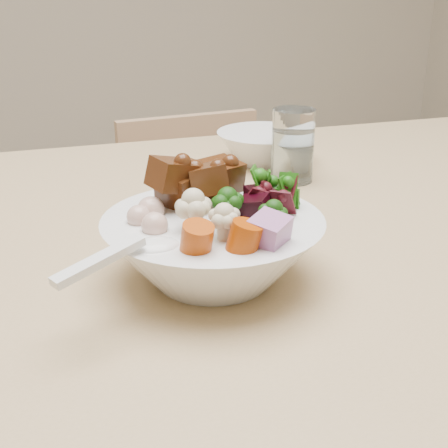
% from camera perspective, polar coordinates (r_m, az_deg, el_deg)
% --- Properties ---
extents(dining_table, '(1.74, 0.99, 0.81)m').
position_cam_1_polar(dining_table, '(0.98, 17.88, -2.84)').
color(dining_table, tan).
rests_on(dining_table, ground).
extents(chair_far, '(0.39, 0.39, 0.79)m').
position_cam_1_polar(chair_far, '(1.58, -1.79, -3.20)').
color(chair_far, tan).
rests_on(chair_far, ground).
extents(food_bowl, '(0.24, 0.24, 0.13)m').
position_cam_1_polar(food_bowl, '(0.68, -0.90, -1.82)').
color(food_bowl, white).
rests_on(food_bowl, dining_table).
extents(soup_spoon, '(0.13, 0.08, 0.03)m').
position_cam_1_polar(soup_spoon, '(0.59, -7.52, -2.43)').
color(soup_spoon, white).
rests_on(soup_spoon, food_bowl).
extents(water_glass, '(0.07, 0.07, 0.12)m').
position_cam_1_polar(water_glass, '(1.00, 6.30, 6.88)').
color(water_glass, silver).
rests_on(water_glass, dining_table).
extents(side_bowl, '(0.17, 0.17, 0.06)m').
position_cam_1_polar(side_bowl, '(1.10, 3.69, 7.00)').
color(side_bowl, white).
rests_on(side_bowl, dining_table).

